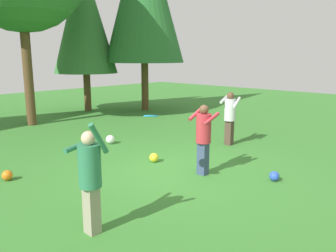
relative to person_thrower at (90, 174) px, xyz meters
name	(u,v)px	position (x,y,z in m)	size (l,w,h in m)	color
ground_plane	(175,172)	(2.97, 0.98, -0.96)	(40.00, 40.00, 0.00)	#387A2D
person_thrower	(90,174)	(0.00, 0.00, 0.00)	(0.56, 0.57, 1.78)	gray
person_catcher	(230,114)	(5.95, 1.44, 0.00)	(0.65, 0.60, 1.62)	#4C382D
person_bystander	(203,134)	(3.27, 0.39, 0.00)	(0.56, 0.49, 1.61)	#38476B
frisbee	(151,116)	(1.62, 0.37, 0.62)	(0.38, 0.38, 0.08)	#2393D1
ball_blue	(274,176)	(4.00, -1.01, -0.85)	(0.22, 0.22, 0.22)	blue
ball_yellow	(154,158)	(3.15, 1.87, -0.84)	(0.24, 0.24, 0.24)	yellow
ball_orange	(7,175)	(0.02, 3.26, -0.84)	(0.23, 0.23, 0.23)	orange
ball_white	(110,139)	(3.52, 4.18, -0.82)	(0.27, 0.27, 0.27)	white
tree_right	(84,16)	(6.82, 10.31, 3.57)	(3.03, 3.03, 7.24)	brown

